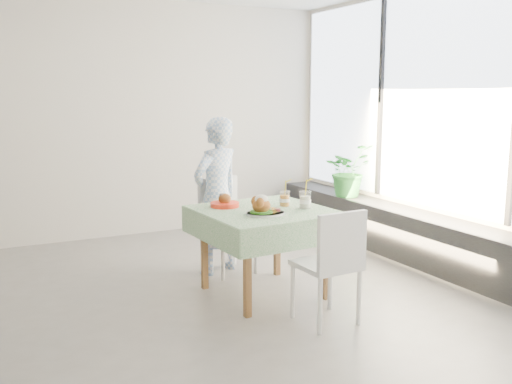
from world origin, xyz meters
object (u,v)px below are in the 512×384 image
cafe_table (264,242)px  main_dish (263,208)px  chair_near (327,287)px  potted_plant (348,170)px  diner (217,196)px  juice_cup_orange (285,199)px  chair_far (228,244)px

cafe_table → main_dish: (-0.10, -0.19, 0.34)m
chair_near → potted_plant: 2.69m
potted_plant → chair_near: bearing=-129.0°
cafe_table → diner: bearing=98.7°
diner → main_dish: 0.94m
chair_near → juice_cup_orange: size_ratio=3.32×
cafe_table → potted_plant: size_ratio=1.77×
chair_far → potted_plant: potted_plant is taller
juice_cup_orange → potted_plant: 2.00m
main_dish → chair_near: bearing=-67.0°
cafe_table → diner: 0.81m
juice_cup_orange → potted_plant: potted_plant is taller
chair_far → chair_near: 1.47m
chair_near → main_dish: size_ratio=2.68×
potted_plant → juice_cup_orange: bearing=-141.6°
cafe_table → chair_far: chair_far is taller
diner → main_dish: bearing=68.5°
diner → chair_near: bearing=77.4°
cafe_table → juice_cup_orange: juice_cup_orange is taller
cafe_table → chair_near: (0.14, -0.76, -0.19)m
cafe_table → main_dish: bearing=-118.9°
cafe_table → potted_plant: potted_plant is taller
cafe_table → diner: size_ratio=0.74×
chair_near → potted_plant: (1.66, 2.05, 0.54)m
chair_far → chair_near: (0.16, -1.46, -0.01)m
diner → juice_cup_orange: 0.78m
chair_far → cafe_table: bearing=-88.1°
cafe_table → chair_near: size_ratio=1.26×
chair_far → diner: diner is taller
main_dish → cafe_table: bearing=61.1°
potted_plant → diner: bearing=-164.2°
juice_cup_orange → potted_plant: bearing=38.4°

